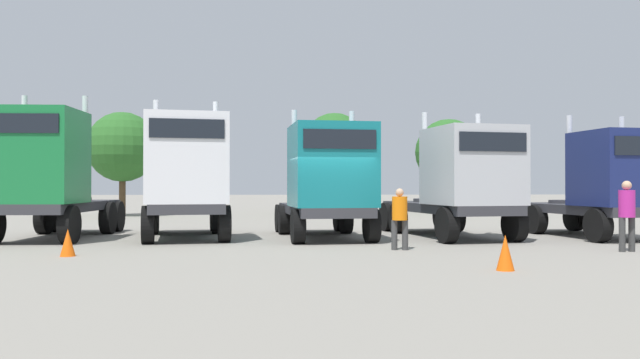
{
  "coord_description": "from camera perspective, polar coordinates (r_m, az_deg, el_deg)",
  "views": [
    {
      "loc": [
        -1.48,
        -18.41,
        1.69
      ],
      "look_at": [
        -0.17,
        2.51,
        1.89
      ],
      "focal_mm": 35.6,
      "sensor_mm": 36.0,
      "label": 1
    }
  ],
  "objects": [
    {
      "name": "oak_far_left",
      "position": [
        36.92,
        -17.34,
        2.8
      ],
      "size": [
        3.88,
        3.88,
        5.79
      ],
      "color": "#4C3823",
      "rests_on": "ground"
    },
    {
      "name": "oak_far_centre",
      "position": [
        38.93,
        1.32,
        3.08
      ],
      "size": [
        3.96,
        3.96,
        6.16
      ],
      "color": "#4C3823",
      "rests_on": "ground"
    },
    {
      "name": "visitor_with_camera",
      "position": [
        18.02,
        25.87,
        -2.52
      ],
      "size": [
        0.46,
        0.45,
        1.82
      ],
      "rotation": [
        0.0,
        0.0,
        1.72
      ],
      "color": "#373737",
      "rests_on": "ground"
    },
    {
      "name": "semi_truck_green",
      "position": [
        21.21,
        -23.4,
        0.48
      ],
      "size": [
        2.66,
        6.31,
        4.56
      ],
      "rotation": [
        0.0,
        0.0,
        -1.59
      ],
      "color": "#333338",
      "rests_on": "ground"
    },
    {
      "name": "semi_truck_teal",
      "position": [
        19.7,
        0.74,
        -0.05
      ],
      "size": [
        3.14,
        6.24,
        4.13
      ],
      "rotation": [
        0.0,
        0.0,
        -1.47
      ],
      "color": "#333338",
      "rests_on": "ground"
    },
    {
      "name": "semi_truck_navy",
      "position": [
        22.03,
        24.45,
        -0.36
      ],
      "size": [
        3.26,
        6.08,
        3.97
      ],
      "rotation": [
        0.0,
        0.0,
        -1.44
      ],
      "color": "#333338",
      "rests_on": "ground"
    },
    {
      "name": "semi_truck_silver",
      "position": [
        20.51,
        12.65,
        -0.15
      ],
      "size": [
        3.58,
        6.75,
        4.07
      ],
      "rotation": [
        0.0,
        0.0,
        -1.4
      ],
      "color": "#333338",
      "rests_on": "ground"
    },
    {
      "name": "traffic_cone_mid",
      "position": [
        16.38,
        -21.73,
        -5.29
      ],
      "size": [
        0.36,
        0.36,
        0.66
      ],
      "primitive_type": "cone",
      "color": "#F2590C",
      "rests_on": "ground"
    },
    {
      "name": "oak_far_right",
      "position": [
        40.65,
        11.47,
        2.41
      ],
      "size": [
        4.16,
        4.16,
        5.88
      ],
      "color": "#4C3823",
      "rests_on": "ground"
    },
    {
      "name": "traffic_cone_near",
      "position": [
        13.22,
        16.32,
        -6.33
      ],
      "size": [
        0.36,
        0.36,
        0.71
      ],
      "primitive_type": "cone",
      "color": "#F2590C",
      "rests_on": "ground"
    },
    {
      "name": "visitor_in_hivis",
      "position": [
        16.8,
        7.18,
        -3.14
      ],
      "size": [
        0.46,
        0.45,
        1.62
      ],
      "rotation": [
        0.0,
        0.0,
        1.43
      ],
      "color": "#3A3A3A",
      "rests_on": "ground"
    },
    {
      "name": "semi_truck_white",
      "position": [
        20.17,
        -11.94,
        0.38
      ],
      "size": [
        3.44,
        6.3,
        4.44
      ],
      "rotation": [
        0.0,
        0.0,
        -1.41
      ],
      "color": "#333338",
      "rests_on": "ground"
    },
    {
      "name": "ground",
      "position": [
        18.54,
        1.01,
        -5.79
      ],
      "size": [
        200.0,
        200.0,
        0.0
      ],
      "primitive_type": "plane",
      "color": "gray"
    }
  ]
}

